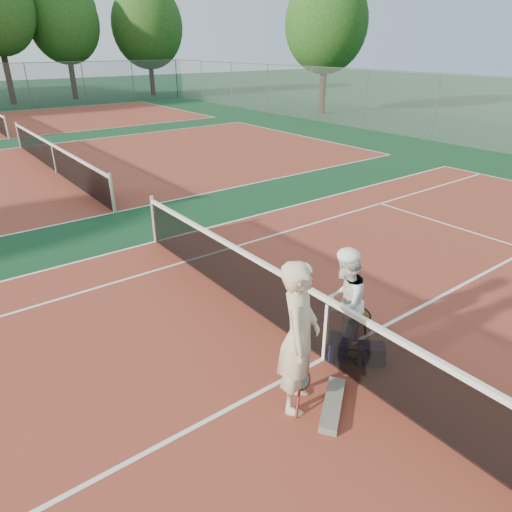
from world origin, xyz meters
The scene contains 18 objects.
ground centered at (0.00, 0.00, 0.00)m, with size 130.00×130.00×0.00m, color #0E361D.
court_main centered at (0.00, 0.00, 0.00)m, with size 23.77×10.97×0.01m, color maroon.
court_far_a centered at (0.00, 13.50, 0.00)m, with size 23.77×10.97×0.01m, color maroon.
net_main centered at (0.00, 0.00, 0.51)m, with size 0.10×10.98×1.02m, color black, non-canonical shape.
net_far_a centered at (0.00, 13.50, 0.51)m, with size 0.10×10.98×1.02m, color black, non-canonical shape.
fence_right centered at (16.00, 6.75, 1.50)m, with size 54.50×0.06×3.00m, color slate, non-canonical shape.
player_a centered at (-0.93, -0.42, 1.00)m, with size 0.73×0.48×2.01m, color beige.
player_b centered at (0.38, 0.04, 0.79)m, with size 0.77×0.60×1.58m, color white.
racket_red centered at (-0.92, -0.48, 0.27)m, with size 0.33×0.27×0.53m, color maroon, non-canonical shape.
racket_black_held centered at (0.81, 0.00, 0.29)m, with size 0.21×0.27×0.58m, color black, non-canonical shape.
racket_spare centered at (0.36, -0.27, 0.05)m, with size 0.60×0.27×0.09m, color black, non-canonical shape.
sports_bag_navy centered at (0.20, -0.08, 0.15)m, with size 0.38×0.26×0.30m, color black.
sports_bag_purple centered at (0.48, -0.47, 0.15)m, with size 0.36×0.25×0.29m, color black.
net_cover_canvas centered at (-0.62, -0.77, 0.05)m, with size 0.94×0.22×0.10m, color #635F59.
water_bottle centered at (0.29, -0.41, 0.15)m, with size 0.09×0.09×0.30m, color #ABBDD9.
tree_back_4 centered at (8.37, 37.80, 5.76)m, with size 5.45×5.45×8.90m.
tree_back_5 centered at (15.11, 37.00, 5.59)m, with size 6.04×6.04×9.08m.
tree_right_1 centered at (18.45, 18.73, 5.34)m, with size 5.12×5.12×8.30m.
Camera 1 is at (-4.07, -3.70, 4.17)m, focal length 32.00 mm.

